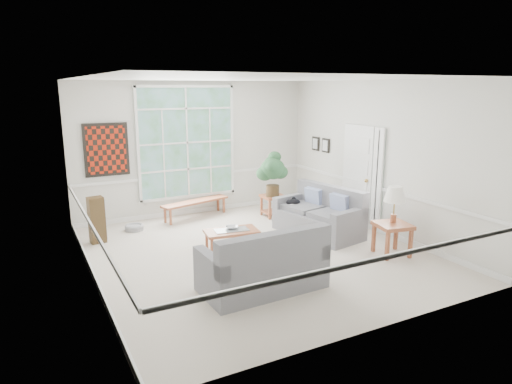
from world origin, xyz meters
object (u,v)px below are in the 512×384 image
at_px(loveseat_right, 318,211).
at_px(loveseat_front, 262,258).
at_px(end_table, 273,206).
at_px(coffee_table, 232,240).
at_px(side_table, 392,239).

distance_m(loveseat_right, loveseat_front, 2.75).
xyz_separation_m(loveseat_right, end_table, (-0.15, 1.54, -0.23)).
xyz_separation_m(coffee_table, side_table, (2.35, -1.56, 0.11)).
relative_size(loveseat_front, side_table, 3.09).
bearing_deg(coffee_table, side_table, -25.26).
bearing_deg(side_table, coffee_table, 146.54).
bearing_deg(coffee_table, loveseat_right, 7.48).
relative_size(end_table, side_table, 0.86).
bearing_deg(loveseat_right, end_table, 84.55).
bearing_deg(end_table, loveseat_right, -84.55).
distance_m(loveseat_front, side_table, 2.67).
xyz_separation_m(loveseat_front, side_table, (2.65, 0.16, -0.19)).
height_order(loveseat_front, coffee_table, loveseat_front).
height_order(coffee_table, side_table, side_table).
distance_m(loveseat_right, coffee_table, 1.90).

